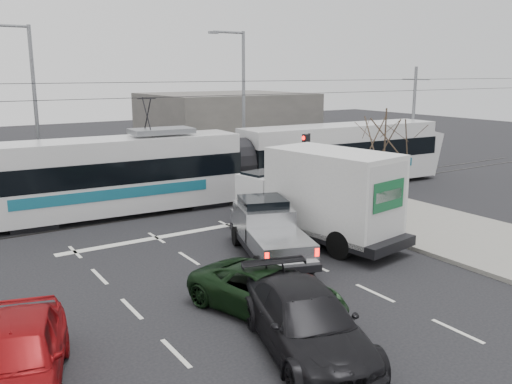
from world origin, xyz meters
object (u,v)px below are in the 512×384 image
street_lamp_near (241,98)px  silver_pickup (268,229)px  green_car (267,291)px  red_car (15,358)px  box_truck (320,196)px  dark_car (307,322)px  bare_tree (385,140)px  traffic_signal (307,154)px  navy_pickup (291,199)px  street_lamp_far (31,103)px  tram (237,164)px

street_lamp_near → silver_pickup: street_lamp_near is taller
street_lamp_near → green_car: street_lamp_near is taller
silver_pickup → red_car: size_ratio=1.20×
box_truck → dark_car: size_ratio=1.44×
bare_tree → traffic_signal: bearing=105.8°
silver_pickup → navy_pickup: bearing=61.6°
green_car → dark_car: 2.34m
bare_tree → traffic_signal: (-1.13, 4.00, -1.05)m
street_lamp_far → box_truck: bearing=-60.5°
box_truck → red_car: box_truck is taller
street_lamp_near → traffic_signal: bearing=-96.4°
street_lamp_near → street_lamp_far: (-11.50, 2.00, 0.00)m
green_car → street_lamp_near: bearing=45.3°
street_lamp_near → red_car: street_lamp_near is taller
dark_car → bare_tree: bearing=52.3°
bare_tree → red_car: bare_tree is taller
street_lamp_far → navy_pickup: 14.56m
tram → green_car: tram is taller
bare_tree → navy_pickup: (-3.27, 2.40, -2.69)m
silver_pickup → box_truck: (2.75, 0.35, 0.83)m
tram → street_lamp_far: bearing=149.8°
street_lamp_far → green_car: size_ratio=1.89×
bare_tree → navy_pickup: size_ratio=0.89×
tram → navy_pickup: bearing=-90.4°
navy_pickup → dark_car: navy_pickup is taller
bare_tree → red_car: size_ratio=1.02×
traffic_signal → green_car: 12.35m
tram → box_truck: size_ratio=3.45×
bare_tree → tram: bearing=110.9°
tram → green_car: (-6.56, -12.52, -1.27)m
box_truck → red_car: bearing=-167.4°
tram → silver_pickup: bearing=-110.7°
red_car → dark_car: (6.20, -1.94, -0.05)m
street_lamp_near → silver_pickup: bearing=-117.5°
traffic_signal → dark_car: 14.33m
street_lamp_far → tram: 11.08m
traffic_signal → street_lamp_far: bearing=138.3°
dark_car → box_truck: bearing=64.9°
bare_tree → street_lamp_near: bearing=91.4°
traffic_signal → dark_car: (-8.77, -11.16, -1.96)m
street_lamp_near → street_lamp_far: same height
street_lamp_far → silver_pickup: size_ratio=1.53×
tram → dark_car: (-6.97, -14.83, -1.15)m
street_lamp_far → navy_pickup: bearing=-52.5°
tram → box_truck: (-0.98, -8.06, -0.09)m
bare_tree → street_lamp_far: bearing=131.1°
traffic_signal → street_lamp_far: 14.47m
navy_pickup → box_truck: bearing=-121.7°
tram → box_truck: bearing=-93.7°
navy_pickup → silver_pickup: bearing=-155.9°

